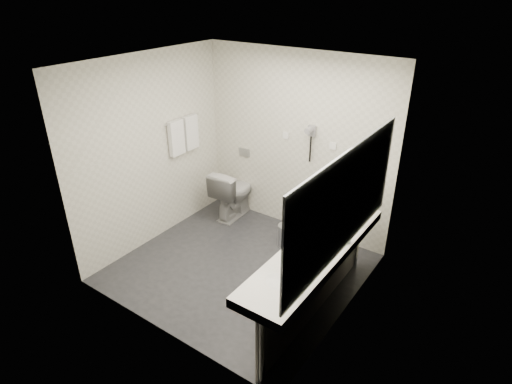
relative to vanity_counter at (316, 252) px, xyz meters
The scene contains 32 objects.
floor 1.39m from the vanity_counter, 169.92° to the left, with size 2.80×2.80×0.00m, color #28282D.
ceiling 2.05m from the vanity_counter, 169.92° to the left, with size 2.80×2.80×0.00m, color white.
wall_back 1.93m from the vanity_counter, 126.87° to the left, with size 2.80×2.80×0.00m, color silver.
wall_front 1.64m from the vanity_counter, 135.64° to the right, with size 2.80×2.80×0.00m, color silver.
wall_left 2.57m from the vanity_counter, behind, with size 2.60×2.60×0.00m, color silver.
wall_right 0.56m from the vanity_counter, 36.03° to the left, with size 2.60×2.60×0.00m, color silver.
vanity_counter is the anchor object (origin of this frame).
vanity_panel 0.43m from the vanity_counter, ahead, with size 0.03×2.15×0.75m, color gray.
vanity_post_near 1.12m from the vanity_counter, 86.97° to the right, with size 0.06×0.06×0.75m, color silver.
vanity_post_far 1.12m from the vanity_counter, 86.97° to the left, with size 0.06×0.06×0.75m, color silver.
mirror 0.70m from the vanity_counter, ahead, with size 0.02×2.20×1.05m, color #B2BCC6.
basin_near 0.65m from the vanity_counter, 90.00° to the right, with size 0.40×0.31×0.05m, color white.
basin_far 0.65m from the vanity_counter, 90.00° to the left, with size 0.40×0.31×0.05m, color white.
faucet_near 0.69m from the vanity_counter, 73.30° to the right, with size 0.04×0.04×0.15m, color silver.
faucet_far 0.69m from the vanity_counter, 73.30° to the left, with size 0.04×0.04×0.15m, color silver.
soap_bottle_a 0.16m from the vanity_counter, 59.06° to the left, with size 0.05×0.05×0.10m, color silver.
soap_bottle_b 0.22m from the vanity_counter, 70.00° to the left, with size 0.07×0.07×0.09m, color silver.
soap_bottle_c 0.11m from the vanity_counter, 80.06° to the right, with size 0.04×0.04×0.10m, color silver.
glass_left 0.36m from the vanity_counter, 50.02° to the left, with size 0.05×0.05×0.10m, color silver.
glass_right 0.35m from the vanity_counter, 76.50° to the left, with size 0.06×0.06×0.11m, color silver.
toilet 2.38m from the vanity_counter, 148.58° to the left, with size 0.43×0.76×0.77m, color white.
flush_plate 2.48m from the vanity_counter, 143.06° to the left, with size 0.18×0.02×0.12m, color #B2B5BA.
pedal_bin 1.49m from the vanity_counter, 133.51° to the left, with size 0.21×0.21×0.29m, color #B2B5BA.
bin_lid 1.43m from the vanity_counter, 133.51° to the left, with size 0.21×0.21×0.01m, color #B2B5BA.
towel_rail 2.69m from the vanity_counter, 163.14° to the left, with size 0.02×0.02×0.62m, color silver.
towel_near 2.59m from the vanity_counter, 166.10° to the left, with size 0.07×0.24×0.48m, color white.
towel_far 2.67m from the vanity_counter, 160.15° to the left, with size 0.07×0.24×0.48m, color white.
dryer_cradle 1.85m from the vanity_counter, 120.76° to the left, with size 0.10×0.04×0.14m, color gray.
dryer_barrel 1.81m from the vanity_counter, 122.01° to the left, with size 0.08×0.08×0.14m, color gray.
dryer_cord 1.76m from the vanity_counter, 121.02° to the left, with size 0.02×0.02×0.35m, color black.
switch_plate_a 2.04m from the vanity_counter, 130.59° to the left, with size 0.09×0.02×0.09m, color white.
switch_plate_b 1.69m from the vanity_counter, 111.13° to the left, with size 0.09×0.02×0.09m, color white.
Camera 1 is at (2.65, -3.45, 3.27)m, focal length 29.84 mm.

